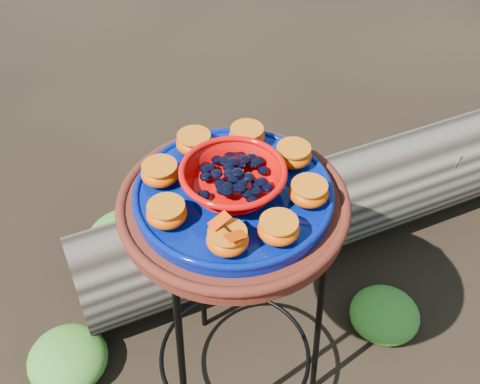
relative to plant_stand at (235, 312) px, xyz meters
name	(u,v)px	position (x,y,z in m)	size (l,w,h in m)	color
ground	(235,383)	(0.00, 0.00, -0.35)	(60.00, 60.00, 0.00)	black
plant_stand	(235,312)	(0.00, 0.00, 0.00)	(0.44, 0.44, 0.70)	black
terracotta_saucer	(233,207)	(0.00, 0.00, 0.37)	(0.46, 0.46, 0.04)	#421307
cobalt_plate	(233,195)	(0.00, 0.00, 0.40)	(0.40, 0.40, 0.03)	#000960
red_bowl	(233,180)	(0.00, 0.00, 0.44)	(0.20, 0.20, 0.06)	#C90604
glass_gems	(233,165)	(0.00, 0.00, 0.48)	(0.15, 0.15, 0.03)	black
orange_half_0	(228,240)	(-0.07, -0.13, 0.44)	(0.08, 0.08, 0.04)	#C52B00
orange_half_1	(278,229)	(0.02, -0.15, 0.44)	(0.08, 0.08, 0.04)	#C52B00
orange_half_2	(309,193)	(0.12, -0.09, 0.44)	(0.08, 0.08, 0.04)	#C52B00
orange_half_3	(293,155)	(0.15, 0.02, 0.44)	(0.08, 0.08, 0.04)	#C52B00
orange_half_4	(247,136)	(0.09, 0.12, 0.44)	(0.08, 0.08, 0.04)	#C52B00
orange_half_5	(194,143)	(-0.02, 0.15, 0.44)	(0.08, 0.08, 0.04)	#C52B00
orange_half_6	(160,173)	(-0.12, 0.09, 0.44)	(0.08, 0.08, 0.04)	#C52B00
orange_half_7	(167,213)	(-0.15, -0.02, 0.44)	(0.08, 0.08, 0.04)	#C52B00
butterfly	(227,229)	(-0.07, -0.13, 0.46)	(0.08, 0.05, 0.01)	#D63400
driftwood_log	(316,207)	(0.49, 0.38, -0.20)	(1.63, 0.43, 0.31)	black
foliage_left	(67,358)	(-0.41, 0.25, -0.29)	(0.23, 0.23, 0.11)	#346C26
foliage_right	(385,314)	(0.49, -0.02, -0.30)	(0.21, 0.21, 0.11)	#346C26
foliage_back	(129,240)	(-0.11, 0.59, -0.28)	(0.29, 0.29, 0.15)	#346C26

